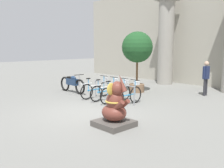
# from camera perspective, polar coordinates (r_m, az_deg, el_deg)

# --- Properties ---
(ground_plane) EXTENTS (60.00, 60.00, 0.00)m
(ground_plane) POSITION_cam_1_polar(r_m,az_deg,el_deg) (9.01, -5.68, -6.37)
(ground_plane) COLOR slate
(building_facade) EXTENTS (20.00, 0.20, 6.00)m
(building_facade) POSITION_cam_1_polar(r_m,az_deg,el_deg) (15.53, 20.59, 10.62)
(building_facade) COLOR #A39E8E
(building_facade) RESTS_ON ground_plane
(column_left) EXTENTS (1.17, 1.17, 5.16)m
(column_left) POSITION_cam_1_polar(r_m,az_deg,el_deg) (15.67, 12.21, 9.57)
(column_left) COLOR gray
(column_left) RESTS_ON ground_plane
(bike_rack) EXTENTS (2.50, 0.05, 0.77)m
(bike_rack) POSITION_cam_1_polar(r_m,az_deg,el_deg) (10.65, 0.27, -0.84)
(bike_rack) COLOR gray
(bike_rack) RESTS_ON ground_plane
(bicycle_0) EXTENTS (0.48, 1.74, 0.98)m
(bicycle_0) POSITION_cam_1_polar(r_m,az_deg,el_deg) (11.29, -3.56, -1.15)
(bicycle_0) COLOR black
(bicycle_0) RESTS_ON ground_plane
(bicycle_1) EXTENTS (0.48, 1.74, 0.98)m
(bicycle_1) POSITION_cam_1_polar(r_m,az_deg,el_deg) (10.84, -1.31, -1.55)
(bicycle_1) COLOR black
(bicycle_1) RESTS_ON ground_plane
(bicycle_2) EXTENTS (0.48, 1.74, 0.98)m
(bicycle_2) POSITION_cam_1_polar(r_m,az_deg,el_deg) (10.38, 1.02, -2.00)
(bicycle_2) COLOR black
(bicycle_2) RESTS_ON ground_plane
(bicycle_3) EXTENTS (0.48, 1.74, 0.98)m
(bicycle_3) POSITION_cam_1_polar(r_m,az_deg,el_deg) (9.94, 3.55, -2.50)
(bicycle_3) COLOR black
(bicycle_3) RESTS_ON ground_plane
(elephant_statue) EXTENTS (1.00, 1.00, 1.58)m
(elephant_statue) POSITION_cam_1_polar(r_m,az_deg,el_deg) (7.26, 0.67, -5.70)
(elephant_statue) COLOR #4C4742
(elephant_statue) RESTS_ON ground_plane
(motorcycle) EXTENTS (2.06, 0.55, 0.97)m
(motorcycle) POSITION_cam_1_polar(r_m,az_deg,el_deg) (12.68, -9.07, 0.18)
(motorcycle) COLOR black
(motorcycle) RESTS_ON ground_plane
(person_pedestrian) EXTENTS (0.22, 0.47, 1.63)m
(person_pedestrian) POSITION_cam_1_polar(r_m,az_deg,el_deg) (12.51, 20.69, 1.89)
(person_pedestrian) COLOR #28282D
(person_pedestrian) RESTS_ON ground_plane
(potted_tree) EXTENTS (1.55, 1.55, 3.05)m
(potted_tree) POSITION_cam_1_polar(r_m,az_deg,el_deg) (12.66, 5.80, 7.80)
(potted_tree) COLOR brown
(potted_tree) RESTS_ON ground_plane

